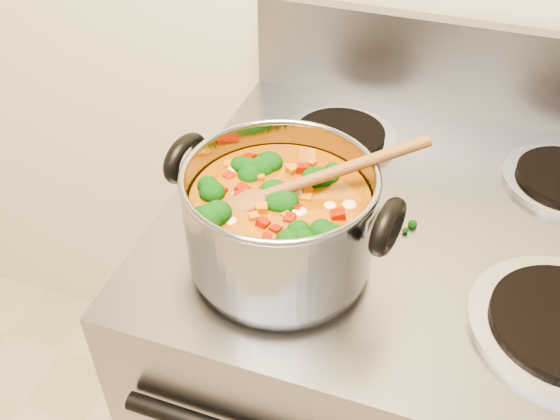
% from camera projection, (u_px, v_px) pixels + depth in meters
% --- Properties ---
extents(electric_range, '(0.73, 0.66, 1.08)m').
position_uv_depth(electric_range, '(394.00, 399.00, 1.17)').
color(electric_range, gray).
rests_on(electric_range, ground).
extents(stockpot, '(0.30, 0.23, 0.14)m').
position_uv_depth(stockpot, '(280.00, 217.00, 0.75)').
color(stockpot, gray).
rests_on(stockpot, electric_range).
extents(wooden_spoon, '(0.23, 0.16, 0.08)m').
position_uv_depth(wooden_spoon, '(291.00, 187.00, 0.73)').
color(wooden_spoon, brown).
rests_on(wooden_spoon, stockpot).
extents(cooktop_crumbs, '(0.32, 0.34, 0.01)m').
position_uv_depth(cooktop_crumbs, '(330.00, 240.00, 0.83)').
color(cooktop_crumbs, black).
rests_on(cooktop_crumbs, electric_range).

